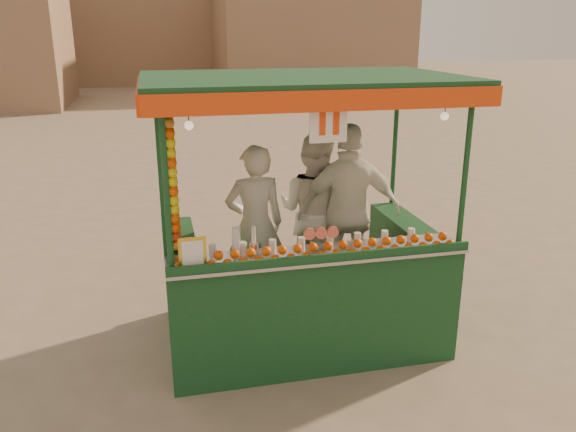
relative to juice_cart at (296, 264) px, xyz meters
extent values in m
plane|color=#6F5F4F|center=(-0.36, 0.11, -0.81)|extent=(90.00, 90.00, 0.00)
cube|color=#825F4A|center=(6.64, 24.11, 1.69)|extent=(9.00, 6.00, 5.00)
cube|color=#825F4A|center=(-2.36, 30.11, 2.69)|extent=(14.00, 7.00, 7.00)
cube|color=#103E1E|center=(0.07, 0.12, -0.67)|extent=(2.54, 1.56, 0.29)
cylinder|color=black|center=(-0.81, 0.12, -0.64)|extent=(0.35, 0.10, 0.35)
cylinder|color=black|center=(0.95, 0.12, -0.64)|extent=(0.35, 0.10, 0.35)
cube|color=#103E1E|center=(0.07, -0.51, -0.13)|extent=(2.54, 0.29, 0.78)
cube|color=#103E1E|center=(-1.05, 0.22, -0.13)|extent=(0.29, 1.27, 0.78)
cube|color=#103E1E|center=(1.20, 0.22, -0.13)|extent=(0.29, 1.27, 0.78)
cube|color=#B2B2B7|center=(0.07, -0.48, 0.28)|extent=(2.54, 0.45, 0.03)
cylinder|color=#103E1E|center=(-1.15, -0.61, 0.95)|extent=(0.05, 0.05, 1.37)
cylinder|color=#103E1E|center=(1.29, -0.61, 0.95)|extent=(0.05, 0.05, 1.37)
cylinder|color=#103E1E|center=(-1.15, 0.85, 0.95)|extent=(0.05, 0.05, 1.37)
cylinder|color=#103E1E|center=(1.29, 0.85, 0.95)|extent=(0.05, 0.05, 1.37)
cube|color=#103E1E|center=(0.07, 0.12, 1.67)|extent=(2.74, 1.76, 0.08)
cube|color=red|center=(0.07, -0.76, 1.59)|extent=(2.74, 0.04, 0.16)
cube|color=red|center=(0.07, 1.00, 1.59)|extent=(2.74, 0.04, 0.16)
cube|color=red|center=(-1.30, 0.12, 1.59)|extent=(0.04, 1.76, 0.16)
cube|color=red|center=(1.44, 0.12, 1.59)|extent=(0.04, 1.76, 0.16)
cylinder|color=#D0523F|center=(0.05, -0.61, 0.52)|extent=(0.10, 0.02, 0.10)
cube|color=gold|center=(-0.98, -0.61, 0.43)|extent=(0.22, 0.02, 0.27)
cube|color=white|center=(0.07, -0.68, 1.41)|extent=(0.29, 0.01, 0.29)
sphere|color=#FFE5B2|center=(-0.95, -0.54, 1.41)|extent=(0.07, 0.07, 0.07)
sphere|color=#FFE5B2|center=(1.10, -0.54, 1.41)|extent=(0.07, 0.07, 0.07)
imported|color=silver|center=(-0.31, 0.41, 0.27)|extent=(0.59, 0.40, 1.58)
imported|color=silver|center=(0.35, 0.66, 0.29)|extent=(1.00, 0.98, 1.62)
imported|color=silver|center=(0.63, 0.35, 0.36)|extent=(1.08, 0.56, 1.76)
camera|label=1|loc=(-1.21, -4.83, 2.10)|focal=36.04mm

